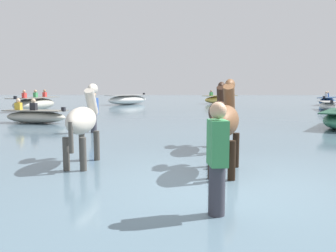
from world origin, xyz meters
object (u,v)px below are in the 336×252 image
boat_far_inshore (328,106)px  boat_distant_west (327,101)px  horse_flank_dark_bay (219,114)px  boat_distant_east (35,116)px  boat_mid_outer (220,99)px  horse_lead_pinto (83,122)px  boat_near_starboard (128,100)px  person_onlooker_left (93,115)px  person_wading_close (217,166)px  boat_far_offshore (35,104)px  horse_trailing_bay (226,123)px

boat_far_inshore → boat_distant_west: bearing=67.7°
boat_far_inshore → horse_flank_dark_bay: bearing=-121.3°
boat_distant_east → boat_mid_outer: 19.05m
boat_distant_east → horse_lead_pinto: bearing=-61.2°
boat_near_starboard → person_onlooker_left: size_ratio=2.48×
boat_near_starboard → boat_distant_west: boat_distant_west is taller
horse_flank_dark_bay → person_onlooker_left: horse_flank_dark_bay is taller
horse_lead_pinto → person_onlooker_left: horse_lead_pinto is taller
horse_lead_pinto → person_wading_close: size_ratio=1.14×
boat_distant_west → person_onlooker_left: size_ratio=2.13×
horse_flank_dark_bay → boat_far_offshore: bearing=127.8°
horse_trailing_bay → boat_mid_outer: 24.61m
boat_far_offshore → person_wading_close: (9.53, -17.31, 0.17)m
boat_mid_outer → boat_distant_west: bearing=-15.7°
horse_trailing_bay → boat_mid_outer: size_ratio=0.58×
boat_far_offshore → person_onlooker_left: (6.23, -10.02, 0.17)m
boat_near_starboard → boat_far_offshore: bearing=-122.1°
person_onlooker_left → person_wading_close: same height
person_onlooker_left → boat_far_inshore: bearing=42.2°
boat_mid_outer → boat_far_inshore: bearing=-53.5°
boat_far_inshore → person_onlooker_left: 16.73m
horse_trailing_bay → person_wading_close: horse_trailing_bay is taller
person_wading_close → boat_distant_west: bearing=64.7°
horse_flank_dark_bay → boat_distant_west: size_ratio=0.56×
boat_far_offshore → boat_distant_west: (20.97, 6.94, -0.10)m
boat_distant_west → boat_distant_east: 22.80m
horse_lead_pinto → boat_distant_west: (13.78, 21.62, -0.50)m
horse_lead_pinto → boat_mid_outer: 24.57m
boat_far_offshore → boat_distant_east: bearing=-66.9°
boat_near_starboard → horse_flank_dark_bay: bearing=-75.5°
boat_far_offshore → boat_distant_west: boat_far_offshore is taller
boat_far_offshore → boat_mid_outer: bearing=36.2°
boat_distant_west → boat_far_inshore: size_ratio=1.16×
boat_distant_east → person_wading_close: size_ratio=1.73×
person_wading_close → boat_far_inshore: bearing=63.8°
boat_far_offshore → person_wading_close: person_wading_close is taller
horse_lead_pinto → boat_distant_west: bearing=57.5°
horse_trailing_bay → boat_distant_east: (-6.83, 7.99, -0.60)m
boat_far_offshore → boat_mid_outer: size_ratio=1.26×
horse_lead_pinto → person_wading_close: 3.53m
boat_mid_outer → person_wading_close: 26.77m
horse_trailing_bay → boat_mid_outer: bearing=83.6°
boat_mid_outer → person_wading_close: person_wading_close is taller
boat_mid_outer → person_wading_close: bearing=-96.7°
horse_trailing_bay → horse_flank_dark_bay: 2.25m
boat_distant_west → person_onlooker_left: person_onlooker_left is taller
horse_flank_dark_bay → boat_near_starboard: horse_flank_dark_bay is taller
boat_near_starboard → boat_far_offshore: (-4.73, -7.55, 0.03)m
boat_far_offshore → boat_far_inshore: 18.67m
boat_far_inshore → horse_trailing_bay: bearing=-118.0°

